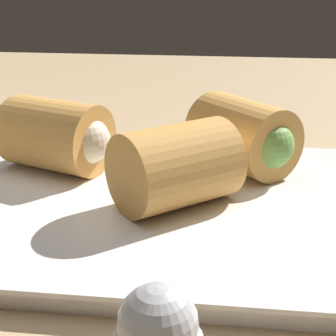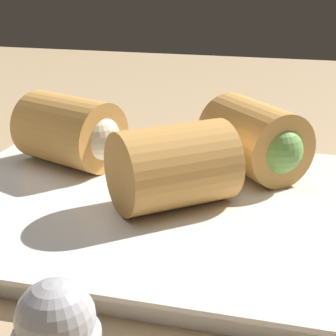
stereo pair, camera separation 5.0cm
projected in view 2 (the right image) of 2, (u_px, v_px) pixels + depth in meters
table_surface at (151, 217)px, 41.99cm from camera, size 180.00×140.00×2.00cm
serving_plate at (168, 208)px, 39.42cm from camera, size 33.15×25.20×1.50cm
roll_front_left at (258, 140)px, 42.51cm from camera, size 9.30×9.48×5.57cm
roll_front_right at (74, 132)px, 44.54cm from camera, size 9.24×8.01×5.57cm
roll_back_left at (180, 165)px, 37.28cm from camera, size 9.49×9.27×5.57cm
spoon at (234, 142)px, 54.50cm from camera, size 19.15×3.24×1.17cm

